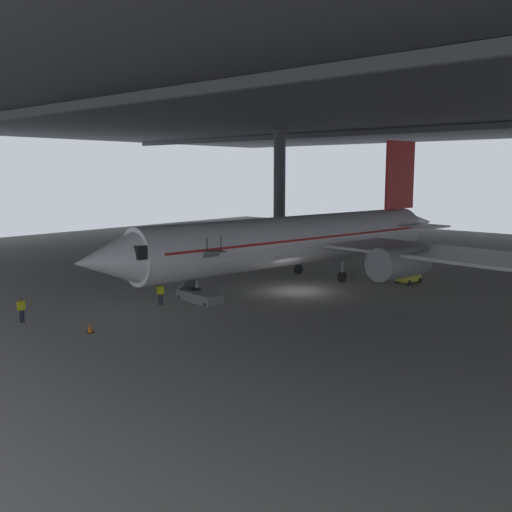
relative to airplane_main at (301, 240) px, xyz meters
name	(u,v)px	position (x,y,z in m)	size (l,w,h in m)	color
ground_plane	(299,291)	(2.35, -3.48, -3.64)	(110.00, 110.00, 0.00)	gray
hangar_structure	(388,107)	(2.30, 10.27, 11.74)	(121.00, 99.00, 16.00)	#4C4F54
airplane_main	(301,240)	(0.00, 0.00, 0.00)	(39.24, 40.29, 12.46)	white
boarding_stairs	(200,291)	(-0.93, -11.11, -2.89)	(4.56, 2.07, 4.86)	slate
crew_worker_near_nose	(21,308)	(-5.07, -22.58, -2.73)	(0.23, 0.55, 1.60)	#232838
crew_worker_by_stairs	(160,293)	(-2.20, -13.77, -2.75)	(0.35, 0.51, 1.56)	#232838
traffic_cone_orange	(90,328)	(0.17, -21.07, -3.34)	(0.36, 0.36, 0.60)	black
baggage_tug	(409,277)	(7.44, 5.37, -3.11)	(1.53, 2.33, 0.90)	yellow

